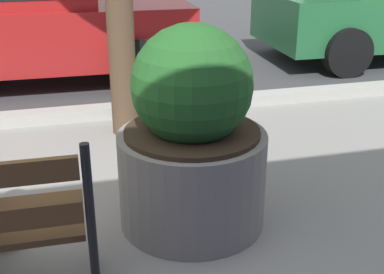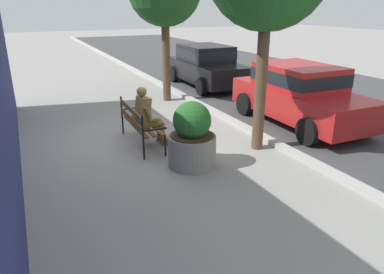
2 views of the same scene
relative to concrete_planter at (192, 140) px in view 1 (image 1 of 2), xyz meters
name	(u,v)px [view 1 (image 1 of 2)]	position (x,y,z in m)	size (l,w,h in m)	color
concrete_planter	(192,140)	(0.00, 0.00, 0.00)	(0.95, 0.95, 1.31)	gray
parked_car_red	(13,15)	(-1.25, 3.73, 0.26)	(4.13, 1.98, 1.56)	#B21E1E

